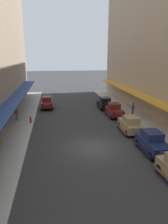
# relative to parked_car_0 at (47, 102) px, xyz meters

# --- Properties ---
(ground_plane) EXTENTS (200.00, 200.00, 0.00)m
(ground_plane) POSITION_rel_parked_car_0_xyz_m (4.52, -15.77, -0.94)
(ground_plane) COLOR #2D2D30
(sidewalk_left) EXTENTS (3.00, 60.00, 0.15)m
(sidewalk_left) POSITION_rel_parked_car_0_xyz_m (-2.98, -15.77, -0.87)
(sidewalk_left) COLOR #A8A59E
(sidewalk_left) RESTS_ON ground
(parked_car_0) EXTENTS (2.14, 4.26, 1.84)m
(parked_car_0) POSITION_rel_parked_car_0_xyz_m (0.00, 0.00, 0.00)
(parked_car_0) COLOR #591919
(parked_car_0) RESTS_ON ground
(parked_car_1) EXTENTS (2.14, 4.26, 1.84)m
(parked_car_1) POSITION_rel_parked_car_0_xyz_m (9.40, -17.27, 0.00)
(parked_car_1) COLOR #19234C
(parked_car_1) RESTS_ON ground
(parked_car_2) EXTENTS (2.17, 4.27, 1.84)m
(parked_car_2) POSITION_rel_parked_car_0_xyz_m (9.29, -6.18, 0.00)
(parked_car_2) COLOR #591919
(parked_car_2) RESTS_ON ground
(parked_car_4) EXTENTS (2.24, 4.30, 1.84)m
(parked_car_4) POSITION_rel_parked_car_0_xyz_m (9.24, -12.34, 0.00)
(parked_car_4) COLOR #997F5B
(parked_car_4) RESTS_ON ground
(parked_car_5) EXTENTS (2.16, 4.27, 1.84)m
(parked_car_5) POSITION_rel_parked_car_0_xyz_m (9.04, -1.78, 0.00)
(parked_car_5) COLOR black
(parked_car_5) RESTS_ON ground
(fire_hydrant) EXTENTS (0.24, 0.24, 0.82)m
(fire_hydrant) POSITION_rel_parked_car_0_xyz_m (-1.83, -7.79, -0.38)
(fire_hydrant) COLOR #B21E19
(fire_hydrant) RESTS_ON sidewalk_left
(pedestrian_0) EXTENTS (0.36, 0.28, 1.67)m
(pedestrian_0) POSITION_rel_parked_car_0_xyz_m (11.93, -6.26, 0.07)
(pedestrian_0) COLOR #2D2D33
(pedestrian_0) RESTS_ON sidewalk_right
(pedestrian_1) EXTENTS (0.36, 0.28, 1.67)m
(pedestrian_1) POSITION_rel_parked_car_0_xyz_m (-3.66, -6.55, 0.07)
(pedestrian_1) COLOR slate
(pedestrian_1) RESTS_ON sidewalk_left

